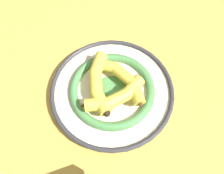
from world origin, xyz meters
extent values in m
plane|color=gold|center=(0.00, 0.00, 0.00)|extent=(2.80, 2.80, 0.00)
cylinder|color=beige|center=(0.01, -0.04, 0.01)|extent=(0.34, 0.34, 0.02)
torus|color=#4C894C|center=(0.01, -0.04, 0.02)|extent=(0.24, 0.24, 0.02)
cylinder|color=#4C894C|center=(0.01, -0.04, 0.02)|extent=(0.09, 0.09, 0.00)
torus|color=#333338|center=(0.01, -0.04, 0.02)|extent=(0.35, 0.35, 0.01)
cylinder|color=yellow|center=(0.07, 0.00, 0.05)|extent=(0.07, 0.05, 0.03)
cylinder|color=yellow|center=(0.02, 0.01, 0.05)|extent=(0.06, 0.04, 0.03)
cylinder|color=yellow|center=(-0.04, -0.01, 0.05)|extent=(0.07, 0.06, 0.03)
sphere|color=yellow|center=(0.04, 0.01, 0.05)|extent=(0.03, 0.03, 0.03)
sphere|color=yellow|center=(-0.01, 0.01, 0.05)|extent=(0.03, 0.03, 0.03)
cone|color=#472D19|center=(0.10, -0.01, 0.05)|extent=(0.04, 0.03, 0.03)
sphere|color=black|center=(-0.07, -0.02, 0.05)|extent=(0.02, 0.02, 0.02)
cylinder|color=gold|center=(-0.04, 0.01, 0.05)|extent=(0.04, 0.07, 0.03)
cylinder|color=gold|center=(-0.03, -0.05, 0.05)|extent=(0.05, 0.07, 0.03)
cylinder|color=gold|center=(0.00, -0.10, 0.05)|extent=(0.07, 0.07, 0.03)
sphere|color=gold|center=(-0.04, -0.02, 0.05)|extent=(0.03, 0.03, 0.03)
sphere|color=gold|center=(-0.02, -0.08, 0.05)|extent=(0.03, 0.03, 0.03)
cone|color=#472D19|center=(-0.03, 0.04, 0.05)|extent=(0.03, 0.03, 0.02)
sphere|color=black|center=(0.03, -0.12, 0.05)|extent=(0.02, 0.02, 0.02)
cylinder|color=yellow|center=(0.02, -0.11, 0.05)|extent=(0.07, 0.07, 0.04)
cylinder|color=yellow|center=(0.05, -0.06, 0.05)|extent=(0.05, 0.07, 0.04)
cylinder|color=yellow|center=(0.06, 0.00, 0.05)|extent=(0.04, 0.07, 0.04)
sphere|color=yellow|center=(0.04, -0.09, 0.05)|extent=(0.04, 0.04, 0.04)
sphere|color=yellow|center=(0.06, -0.03, 0.05)|extent=(0.04, 0.04, 0.04)
cone|color=#472D19|center=(0.00, -0.14, 0.05)|extent=(0.04, 0.04, 0.03)
sphere|color=black|center=(0.06, 0.03, 0.05)|extent=(0.02, 0.02, 0.02)
camera|label=1|loc=(0.12, 0.22, 0.58)|focal=35.00mm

